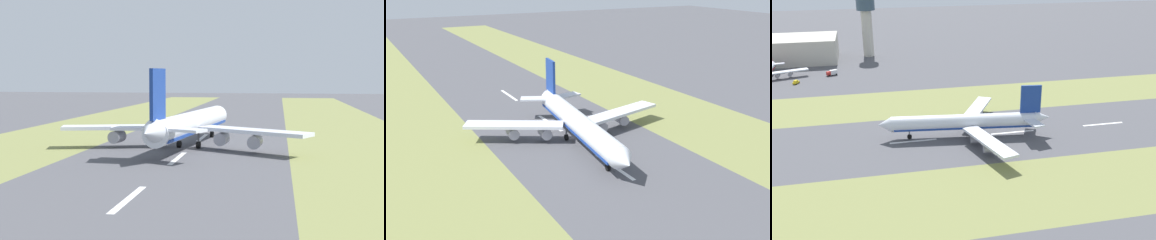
{
  "view_description": "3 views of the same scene",
  "coord_description": "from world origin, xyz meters",
  "views": [
    {
      "loc": [
        22.44,
        -133.07,
        18.99
      ],
      "look_at": [
        0.1,
        4.38,
        7.0
      ],
      "focal_mm": 50.0,
      "sensor_mm": 36.0,
      "label": 1
    },
    {
      "loc": [
        59.04,
        114.26,
        48.69
      ],
      "look_at": [
        0.1,
        4.38,
        7.0
      ],
      "focal_mm": 42.0,
      "sensor_mm": 36.0,
      "label": 2
    },
    {
      "loc": [
        -157.88,
        40.48,
        70.17
      ],
      "look_at": [
        0.1,
        4.38,
        7.0
      ],
      "focal_mm": 42.0,
      "sensor_mm": 36.0,
      "label": 3
    }
  ],
  "objects": [
    {
      "name": "centreline_dash_far",
      "position": [
        0.0,
        24.38,
        0.01
      ],
      "size": [
        1.2,
        18.0,
        0.01
      ],
      "primitive_type": "cube",
      "color": "silver",
      "rests_on": "ground"
    },
    {
      "name": "grass_median_east",
      "position": [
        45.0,
        0.0,
        0.0
      ],
      "size": [
        40.0,
        600.0,
        0.01
      ],
      "primitive_type": "cube",
      "color": "olive",
      "rests_on": "ground"
    },
    {
      "name": "grass_median_west",
      "position": [
        -45.0,
        0.0,
        0.0
      ],
      "size": [
        40.0,
        600.0,
        0.01
      ],
      "primitive_type": "cube",
      "color": "olive",
      "rests_on": "ground"
    },
    {
      "name": "centreline_dash_near",
      "position": [
        0.0,
        -55.62,
        0.01
      ],
      "size": [
        1.2,
        18.0,
        0.01
      ],
      "primitive_type": "cube",
      "color": "silver",
      "rests_on": "ground"
    },
    {
      "name": "centreline_dash_mid",
      "position": [
        0.0,
        -15.62,
        0.01
      ],
      "size": [
        1.2,
        18.0,
        0.01
      ],
      "primitive_type": "cube",
      "color": "silver",
      "rests_on": "ground"
    },
    {
      "name": "ground_plane",
      "position": [
        0.0,
        0.0,
        0.0
      ],
      "size": [
        800.0,
        800.0,
        0.0
      ],
      "primitive_type": "plane",
      "color": "#4C4C51"
    },
    {
      "name": "airplane_main_jet",
      "position": [
        -0.14,
        2.49,
        6.02
      ],
      "size": [
        63.64,
        67.16,
        20.2
      ],
      "color": "silver",
      "rests_on": "ground"
    }
  ]
}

